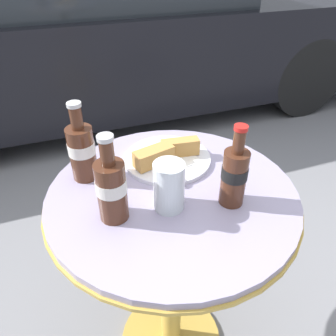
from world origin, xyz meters
name	(u,v)px	position (x,y,z in m)	size (l,w,h in m)	color
bistro_table	(172,241)	(0.00, 0.00, 0.57)	(0.67, 0.67, 0.77)	gold
cola_bottle_left	(82,150)	(-0.20, 0.14, 0.86)	(0.07, 0.07, 0.22)	#4C2819
cola_bottle_right	(111,188)	(-0.16, -0.04, 0.86)	(0.07, 0.07, 0.22)	#4C2819
cola_bottle_center	(234,175)	(0.12, -0.09, 0.85)	(0.06, 0.06, 0.22)	#4C2819
drinking_glass	(169,188)	(-0.03, -0.06, 0.83)	(0.08, 0.08, 0.13)	silver
lunch_plate_near	(167,156)	(0.03, 0.13, 0.79)	(0.26, 0.26, 0.06)	white
parked_car	(116,33)	(0.36, 2.36, 0.64)	(4.54, 1.80, 1.31)	black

